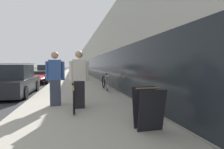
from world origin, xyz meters
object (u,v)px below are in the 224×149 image
person_rider (79,79)px  parked_sedan_far (47,72)px  vintage_roadster_curbside (38,78)px  person_bystander (55,79)px  parked_sedan_curbside (14,82)px  bike_rack_hoop (107,82)px  sandwich_board_sign (148,108)px  tandem_bicycle (74,95)px  cruiser_bike_nearest (105,83)px

person_rider → parked_sedan_far: person_rider is taller
vintage_roadster_curbside → parked_sedan_far: (-0.06, 5.40, 0.27)m
person_bystander → parked_sedan_curbside: (-2.25, 3.26, -0.36)m
person_rider → parked_sedan_curbside: size_ratio=0.43×
bike_rack_hoop → parked_sedan_far: size_ratio=0.18×
person_rider → vintage_roadster_curbside: size_ratio=0.43×
parked_sedan_curbside → vintage_roadster_curbside: bearing=89.1°
sandwich_board_sign → tandem_bicycle: bearing=120.6°
person_bystander → bike_rack_hoop: person_bystander is taller
sandwich_board_sign → vintage_roadster_curbside: 12.57m
bike_rack_hoop → sandwich_board_sign: (-0.15, -5.23, -0.06)m
person_rider → vintage_roadster_curbside: 10.06m
person_rider → cruiser_bike_nearest: bearing=68.3°
person_rider → vintage_roadster_curbside: person_rider is taller
sandwich_board_sign → person_bystander: bearing=127.8°
parked_sedan_far → sandwich_board_sign: bearing=-75.8°
person_rider → person_bystander: same height
tandem_bicycle → vintage_roadster_curbside: (-2.76, 9.23, -0.07)m
person_rider → cruiser_bike_nearest: 4.31m
person_rider → sandwich_board_sign: 2.64m
sandwich_board_sign → parked_sedan_curbside: (-4.38, 6.01, 0.11)m
vintage_roadster_curbside → parked_sedan_far: 5.40m
bike_rack_hoop → person_rider: bearing=-116.6°
tandem_bicycle → bike_rack_hoop: 3.14m
sandwich_board_sign → parked_sedan_far: 17.76m
person_rider → bike_rack_hoop: bearing=63.4°
bike_rack_hoop → parked_sedan_curbside: (-4.53, 0.77, 0.04)m
person_rider → vintage_roadster_curbside: bearing=107.0°
person_rider → person_bystander: size_ratio=1.00×
cruiser_bike_nearest → sandwich_board_sign: size_ratio=2.04×
cruiser_bike_nearest → vintage_roadster_curbside: 7.21m
person_rider → person_bystander: (-0.77, 0.52, -0.00)m
cruiser_bike_nearest → person_bystander: bearing=-124.3°
cruiser_bike_nearest → parked_sedan_far: (-4.58, 11.02, 0.18)m
cruiser_bike_nearest → parked_sedan_far: parked_sedan_far is taller
tandem_bicycle → vintage_roadster_curbside: bearing=106.6°
bike_rack_hoop → parked_sedan_far: 12.80m
person_bystander → bike_rack_hoop: size_ratio=2.15×
tandem_bicycle → sandwich_board_sign: (1.53, -2.59, 0.09)m
parked_sedan_far → person_bystander: bearing=-81.3°
parked_sedan_curbside → vintage_roadster_curbside: 5.82m
tandem_bicycle → person_rider: bearing=-64.8°
bike_rack_hoop → cruiser_bike_nearest: cruiser_bike_nearest is taller
sandwich_board_sign → vintage_roadster_curbside: bearing=109.9°
person_rider → parked_sedan_curbside: person_rider is taller
bike_rack_hoop → sandwich_board_sign: sandwich_board_sign is taller
cruiser_bike_nearest → vintage_roadster_curbside: cruiser_bike_nearest is taller
tandem_bicycle → bike_rack_hoop: bike_rack_hoop is taller
bike_rack_hoop → vintage_roadster_curbside: 7.95m
parked_sedan_curbside → vintage_roadster_curbside: (0.09, 5.81, -0.26)m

